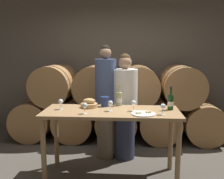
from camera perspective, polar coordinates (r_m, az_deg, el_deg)
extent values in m
plane|color=#4C473F|center=(3.68, -0.15, -18.49)|extent=(10.00, 10.00, 0.00)
cube|color=#60594F|center=(5.42, 1.41, 7.98)|extent=(10.00, 0.12, 3.20)
cylinder|color=#9E7042|center=(5.30, -16.16, -5.91)|extent=(0.73, 0.98, 0.73)
cylinder|color=#2D2D33|center=(5.02, -17.36, -6.80)|extent=(0.74, 0.02, 0.74)
cylinder|color=#2D2D33|center=(5.59, -15.07, -5.11)|extent=(0.74, 0.02, 0.74)
cylinder|color=#9E7042|center=(5.09, -7.80, -6.24)|extent=(0.73, 0.98, 0.73)
cylinder|color=#2D2D33|center=(4.80, -8.55, -7.22)|extent=(0.74, 0.02, 0.74)
cylinder|color=#2D2D33|center=(5.39, -7.14, -5.38)|extent=(0.74, 0.02, 0.74)
cylinder|color=#9E7042|center=(5.00, 1.07, -6.46)|extent=(0.73, 0.98, 0.73)
cylinder|color=#2D2D33|center=(4.70, 0.89, -7.47)|extent=(0.74, 0.02, 0.74)
cylinder|color=#2D2D33|center=(5.30, 1.23, -5.56)|extent=(0.74, 0.02, 0.74)
cylinder|color=#9E7042|center=(5.02, 10.07, -6.51)|extent=(0.73, 0.98, 0.73)
cylinder|color=#2D2D33|center=(4.72, 10.48, -7.52)|extent=(0.74, 0.02, 0.74)
cylinder|color=#2D2D33|center=(5.32, 9.71, -5.62)|extent=(0.74, 0.02, 0.74)
cylinder|color=#9E7042|center=(5.17, 18.77, -6.42)|extent=(0.73, 0.98, 0.73)
cylinder|color=#2D2D33|center=(4.88, 19.71, -7.38)|extent=(0.74, 0.02, 0.74)
cylinder|color=#2D2D33|center=(5.46, 17.93, -5.56)|extent=(0.74, 0.02, 0.74)
cylinder|color=#9E7042|center=(5.05, -12.31, 1.13)|extent=(0.73, 0.98, 0.73)
cylinder|color=#2D2D33|center=(4.76, -13.34, 0.62)|extent=(0.74, 0.02, 0.74)
cylinder|color=#2D2D33|center=(5.35, -11.39, 1.59)|extent=(0.74, 0.02, 0.74)
cylinder|color=#9E7042|center=(4.90, -3.48, 1.08)|extent=(0.73, 0.98, 0.73)
cylinder|color=#2D2D33|center=(4.59, -3.97, 0.54)|extent=(0.74, 0.02, 0.74)
cylinder|color=#2D2D33|center=(5.20, -3.05, 1.55)|extent=(0.74, 0.02, 0.74)
cylinder|color=#9E7042|center=(4.86, 5.70, 0.99)|extent=(0.73, 0.98, 0.73)
cylinder|color=#2D2D33|center=(4.55, 5.83, 0.44)|extent=(0.74, 0.02, 0.74)
cylinder|color=#2D2D33|center=(5.17, 5.59, 1.47)|extent=(0.74, 0.02, 0.74)
cylinder|color=#9E7042|center=(4.95, 14.78, 0.88)|extent=(0.73, 0.98, 0.73)
cylinder|color=#2D2D33|center=(4.65, 15.51, 0.34)|extent=(0.74, 0.02, 0.74)
cylinder|color=#2D2D33|center=(5.25, 14.14, 1.36)|extent=(0.74, 0.02, 0.74)
cylinder|color=#99754C|center=(3.39, -14.67, -13.18)|extent=(0.06, 0.06, 0.87)
cylinder|color=#99754C|center=(3.28, 14.19, -13.92)|extent=(0.06, 0.06, 0.87)
cylinder|color=#99754C|center=(3.89, -12.03, -10.12)|extent=(0.06, 0.06, 0.87)
cylinder|color=#99754C|center=(3.80, 12.65, -10.63)|extent=(0.06, 0.06, 0.87)
cube|color=#99754C|center=(3.36, -0.15, -4.92)|extent=(1.74, 0.68, 0.04)
cylinder|color=#756651|center=(4.11, -1.36, -8.95)|extent=(0.26, 0.26, 0.86)
cylinder|color=#3D4C75|center=(3.95, -1.41, 1.72)|extent=(0.32, 0.32, 0.68)
sphere|color=#997051|center=(3.92, -1.43, 7.93)|extent=(0.18, 0.18, 0.18)
sphere|color=black|center=(3.92, -1.42, 8.64)|extent=(0.14, 0.14, 0.14)
cylinder|color=#2D334C|center=(4.11, 2.76, -9.57)|extent=(0.31, 0.31, 0.77)
cylinder|color=silver|center=(3.95, 2.83, 0.01)|extent=(0.38, 0.38, 0.61)
sphere|color=#997051|center=(3.90, 2.88, 5.88)|extent=(0.20, 0.20, 0.20)
sphere|color=#47331E|center=(3.91, 2.89, 6.68)|extent=(0.16, 0.16, 0.16)
cylinder|color=#193819|center=(3.45, 12.62, -2.78)|extent=(0.07, 0.07, 0.19)
cylinder|color=#193819|center=(3.43, 12.71, -0.47)|extent=(0.03, 0.03, 0.09)
cylinder|color=black|center=(3.42, 12.74, 0.47)|extent=(0.03, 0.03, 0.02)
cylinder|color=white|center=(3.46, 12.62, -3.03)|extent=(0.08, 0.08, 0.06)
cylinder|color=#ADBC7F|center=(3.62, 1.58, -2.07)|extent=(0.07, 0.07, 0.19)
cylinder|color=#ADBC7F|center=(3.60, 1.59, 0.09)|extent=(0.03, 0.03, 0.09)
cylinder|color=gold|center=(3.59, 1.60, 0.98)|extent=(0.03, 0.03, 0.02)
cylinder|color=white|center=(3.63, 1.58, -2.30)|extent=(0.08, 0.08, 0.06)
cylinder|color=navy|center=(3.58, -1.57, -2.63)|extent=(0.11, 0.11, 0.13)
cylinder|color=navy|center=(3.56, -1.57, -1.67)|extent=(0.12, 0.12, 0.01)
cylinder|color=tan|center=(3.53, -4.99, -3.47)|extent=(0.22, 0.22, 0.05)
ellipsoid|color=tan|center=(3.52, -5.01, -2.54)|extent=(0.17, 0.10, 0.08)
cylinder|color=white|center=(3.18, 6.85, -5.27)|extent=(0.30, 0.30, 0.01)
cube|color=#E0CC7F|center=(3.21, 7.93, -4.85)|extent=(0.07, 0.06, 0.02)
cube|color=beige|center=(3.15, 5.76, -5.07)|extent=(0.07, 0.06, 0.02)
cylinder|color=white|center=(3.48, -11.05, -4.23)|extent=(0.06, 0.06, 0.00)
cylinder|color=white|center=(3.47, -11.07, -3.61)|extent=(0.01, 0.01, 0.07)
sphere|color=white|center=(3.46, -11.10, -2.58)|extent=(0.06, 0.06, 0.06)
cylinder|color=white|center=(3.21, -5.90, -5.22)|extent=(0.06, 0.06, 0.00)
cylinder|color=white|center=(3.20, -5.91, -4.55)|extent=(0.01, 0.01, 0.07)
sphere|color=white|center=(3.19, -5.93, -3.44)|extent=(0.06, 0.06, 0.06)
cylinder|color=white|center=(3.32, -0.35, -4.69)|extent=(0.06, 0.06, 0.00)
cylinder|color=white|center=(3.31, -0.35, -4.04)|extent=(0.01, 0.01, 0.07)
sphere|color=white|center=(3.30, -0.35, -2.96)|extent=(0.06, 0.06, 0.06)
cylinder|color=white|center=(3.35, 4.72, -4.61)|extent=(0.06, 0.06, 0.00)
cylinder|color=white|center=(3.34, 4.73, -3.97)|extent=(0.01, 0.01, 0.07)
sphere|color=white|center=(3.33, 4.74, -2.90)|extent=(0.06, 0.06, 0.06)
cylinder|color=white|center=(3.21, 10.98, -5.36)|extent=(0.06, 0.06, 0.00)
cylinder|color=white|center=(3.20, 11.00, -4.69)|extent=(0.01, 0.01, 0.07)
sphere|color=white|center=(3.18, 11.04, -3.58)|extent=(0.06, 0.06, 0.06)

